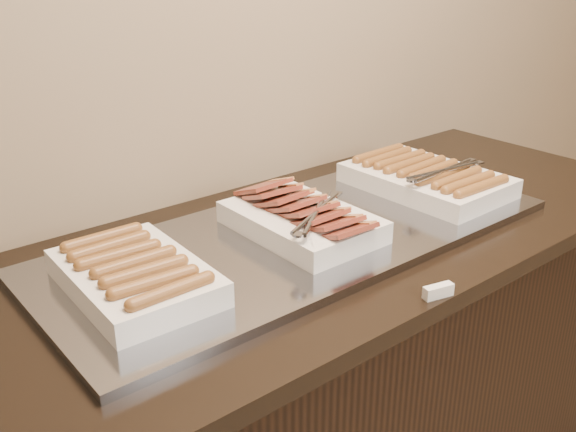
{
  "coord_description": "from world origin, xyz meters",
  "views": [
    {
      "loc": [
        -0.88,
        1.13,
        1.52
      ],
      "look_at": [
        -0.06,
        2.13,
        0.97
      ],
      "focal_mm": 40.0,
      "sensor_mm": 36.0,
      "label": 1
    }
  ],
  "objects_px": {
    "warming_tray": "(302,236)",
    "dish_right": "(427,178)",
    "counter": "(305,396)",
    "dish_center": "(302,219)",
    "dish_left": "(135,275)"
  },
  "relations": [
    {
      "from": "warming_tray",
      "to": "dish_right",
      "type": "xyz_separation_m",
      "value": [
        0.43,
        -0.0,
        0.04
      ]
    },
    {
      "from": "counter",
      "to": "dish_center",
      "type": "distance_m",
      "value": 0.5
    },
    {
      "from": "counter",
      "to": "dish_right",
      "type": "bearing_deg",
      "value": -0.43
    },
    {
      "from": "warming_tray",
      "to": "dish_center",
      "type": "relative_size",
      "value": 3.26
    },
    {
      "from": "dish_center",
      "to": "dish_right",
      "type": "height_order",
      "value": "dish_center"
    },
    {
      "from": "dish_left",
      "to": "dish_right",
      "type": "bearing_deg",
      "value": 1.65
    },
    {
      "from": "counter",
      "to": "dish_left",
      "type": "distance_m",
      "value": 0.66
    },
    {
      "from": "dish_left",
      "to": "dish_right",
      "type": "xyz_separation_m",
      "value": [
        0.85,
        -0.0,
        0.0
      ]
    },
    {
      "from": "counter",
      "to": "warming_tray",
      "type": "xyz_separation_m",
      "value": [
        -0.01,
        0.0,
        0.46
      ]
    },
    {
      "from": "counter",
      "to": "warming_tray",
      "type": "bearing_deg",
      "value": 180.0
    },
    {
      "from": "counter",
      "to": "dish_right",
      "type": "distance_m",
      "value": 0.65
    },
    {
      "from": "dish_right",
      "to": "dish_center",
      "type": "bearing_deg",
      "value": 179.06
    },
    {
      "from": "warming_tray",
      "to": "dish_left",
      "type": "bearing_deg",
      "value": -180.0
    },
    {
      "from": "dish_left",
      "to": "warming_tray",
      "type": "bearing_deg",
      "value": 1.86
    },
    {
      "from": "counter",
      "to": "dish_center",
      "type": "height_order",
      "value": "dish_center"
    }
  ]
}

